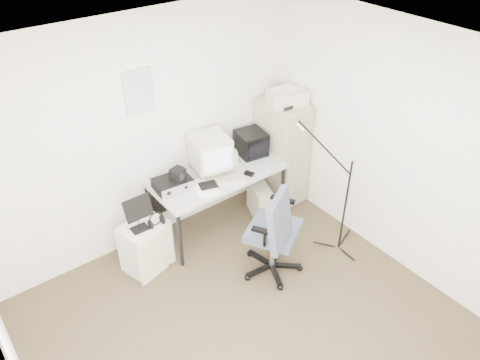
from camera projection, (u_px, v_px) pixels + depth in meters
floor at (255, 333)px, 4.27m from camera, size 3.60×3.60×0.01m
ceiling at (263, 73)px, 2.85m from camera, size 3.60×3.60×0.01m
wall_back at (146, 137)px, 4.73m from camera, size 3.60×0.02×2.50m
wall_left at (14, 355)px, 2.66m from camera, size 0.02×3.60×2.50m
wall_right at (404, 154)px, 4.46m from camera, size 0.02×3.60×2.50m
wall_calendar at (139, 92)px, 4.43m from camera, size 0.30×0.02×0.44m
filing_cabinet at (281, 151)px, 5.66m from camera, size 0.40×0.60×1.30m
printer at (287, 97)px, 5.21m from camera, size 0.48×0.39×0.16m
desk at (219, 200)px, 5.32m from camera, size 1.50×0.70×0.73m
crt_monitor at (210, 154)px, 5.04m from camera, size 0.46×0.47×0.42m
crt_tv at (251, 143)px, 5.39m from camera, size 0.35×0.37×0.28m
desk_speaker at (233, 157)px, 5.24m from camera, size 0.11×0.11×0.16m
keyboard at (226, 180)px, 4.98m from camera, size 0.45×0.31×0.02m
mouse at (249, 174)px, 5.08m from camera, size 0.09×0.12×0.03m
radio_receiver at (173, 183)px, 4.87m from camera, size 0.40×0.30×0.11m
radio_speaker at (178, 174)px, 4.79m from camera, size 0.16×0.16×0.13m
papers at (205, 188)px, 4.88m from camera, size 0.31×0.36×0.02m
pc_tower at (260, 201)px, 5.57m from camera, size 0.33×0.47×0.40m
office_chair at (274, 229)px, 4.62m from camera, size 0.87×0.87×1.10m
side_cart at (146, 246)px, 4.82m from camera, size 0.53×0.47×0.55m
music_stand at (137, 213)px, 4.50m from camera, size 0.31×0.25×0.40m
headphones at (156, 221)px, 4.63m from camera, size 0.21×0.21×0.03m
mic_stand at (347, 193)px, 4.80m from camera, size 0.03×0.03×1.48m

